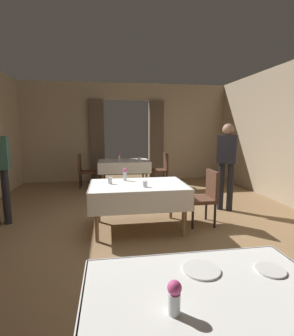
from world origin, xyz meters
name	(u,v)px	position (x,y,z in m)	size (l,w,h in m)	color
ground	(147,231)	(0.00, 0.00, 0.00)	(10.08, 10.08, 0.00)	olive
wall_back	(127,132)	(0.00, 4.18, 1.51)	(6.40, 0.27, 3.00)	tan
dining_table_near	(215,317)	(-0.07, -2.71, 0.66)	(1.38, 1.06, 0.75)	olive
dining_table_mid	(138,190)	(-0.14, 0.12, 0.65)	(1.53, 1.03, 0.75)	olive
dining_table_far	(124,164)	(-0.17, 3.15, 0.65)	(1.41, 0.92, 0.75)	olive
chair_mid_right	(205,195)	(1.01, 0.15, 0.52)	(0.44, 0.44, 0.93)	black
chair_far_right	(162,168)	(0.92, 3.19, 0.52)	(0.44, 0.44, 0.93)	black
chair_far_left	(84,169)	(-1.26, 3.24, 0.52)	(0.44, 0.44, 0.93)	black
flower_vase_near	(174,296)	(-0.30, -2.75, 0.84)	(0.07, 0.07, 0.17)	silver
plate_near_c	(270,270)	(0.38, -2.49, 0.76)	(0.18, 0.18, 0.01)	white
plate_near_d	(201,270)	(-0.04, -2.42, 0.76)	(0.23, 0.23, 0.01)	white
flower_vase_mid	(125,174)	(-0.32, 0.42, 0.86)	(0.07, 0.07, 0.21)	silver
glass_mid_b	(110,180)	(-0.58, 0.20, 0.80)	(0.07, 0.07, 0.11)	silver
glass_mid_c	(145,184)	(-0.06, -0.12, 0.80)	(0.07, 0.07, 0.09)	silver
flower_vase_far	(119,157)	(-0.30, 3.08, 0.86)	(0.07, 0.07, 0.21)	silver
plate_far_b	(129,160)	(-0.03, 3.22, 0.76)	(0.18, 0.18, 0.01)	white
glass_far_c	(139,159)	(0.24, 2.93, 0.81)	(0.08, 0.08, 0.12)	silver
plate_far_d	(105,159)	(-0.69, 3.44, 0.76)	(0.21, 0.21, 0.01)	white
person_diner_standing_aside	(227,160)	(1.70, 0.81, 1.02)	(0.42, 0.38, 1.72)	black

